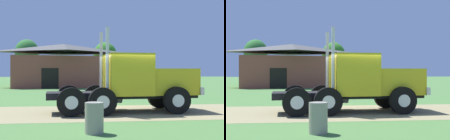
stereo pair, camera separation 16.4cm
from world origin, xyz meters
The scene contains 7 objects.
ground_plane centered at (0.00, 0.00, 0.00)m, with size 200.00×200.00×0.00m, color #487539.
dirt_track centered at (0.00, 0.00, 0.00)m, with size 120.00×5.22×0.01m, color #8D825B.
truck_foreground_white centered at (0.56, 0.07, 1.29)m, with size 6.81×2.90×3.64m.
steel_barrel centered at (-1.60, -4.59, 0.45)m, with size 0.55×0.55×0.90m, color gray.
shed_building centered at (-3.63, 23.66, 2.49)m, with size 13.06×9.23×5.16m.
tree_mid centered at (-8.76, 28.93, 4.40)m, with size 3.21×3.21×6.21m.
tree_right centered at (1.92, 29.15, 4.11)m, with size 3.30×3.30×5.96m.
Camera 2 is at (-1.96, -13.41, 1.78)m, focal length 48.78 mm.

